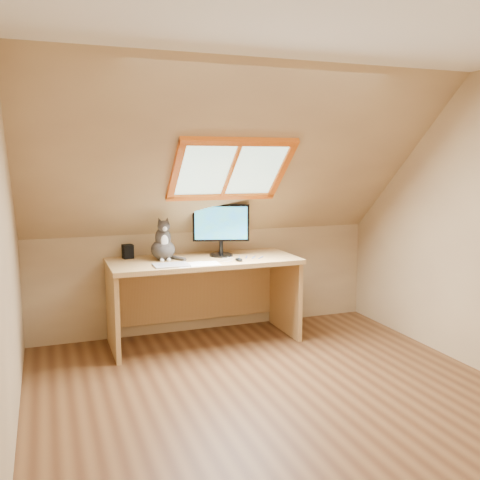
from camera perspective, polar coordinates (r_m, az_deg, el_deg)
name	(u,v)px	position (r m, az deg, el deg)	size (l,w,h in m)	color
ground	(279,398)	(4.03, 4.13, -16.48)	(3.50, 3.50, 0.00)	brown
room_shell	(287,201)	(3.58, 4.98, 4.18)	(3.52, 3.52, 2.41)	tan
desk	(201,282)	(5.09, -4.13, -4.46)	(1.74, 0.76, 0.80)	tan
monitor	(221,227)	(5.06, -2.03, 1.45)	(0.52, 0.23, 0.49)	black
cat	(163,244)	(4.93, -8.21, -0.47)	(0.22, 0.26, 0.40)	#3C3735
desk_speaker	(128,252)	(5.07, -11.88, -1.21)	(0.09, 0.09, 0.13)	black
graphics_tablet	(171,265)	(4.66, -7.35, -2.67)	(0.30, 0.22, 0.01)	#B2B2B7
mouse	(239,260)	(4.83, -0.12, -2.11)	(0.05, 0.09, 0.03)	black
papers	(196,264)	(4.69, -4.67, -2.61)	(0.33, 0.27, 0.00)	white
cables	(241,258)	(4.97, 0.13, -1.95)	(0.51, 0.26, 0.01)	silver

